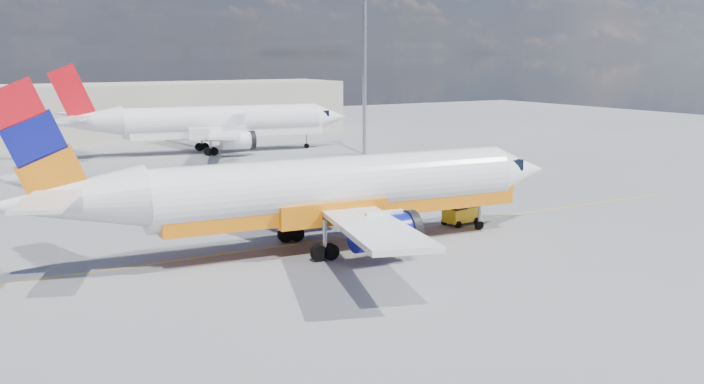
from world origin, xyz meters
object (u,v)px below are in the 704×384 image
traffic_cone (391,249)px  gse_tug (460,213)px  main_jet (322,191)px  second_jet (214,123)px

traffic_cone → gse_tug: bearing=26.3°
main_jet → gse_tug: size_ratio=13.55×
second_jet → traffic_cone: 54.63m
main_jet → gse_tug: main_jet is taller
main_jet → gse_tug: (12.17, 1.23, -2.91)m
main_jet → second_jet: bearing=80.4°
second_jet → gse_tug: 49.46m
main_jet → second_jet: main_jet is taller
second_jet → traffic_cone: bearing=-91.0°
main_jet → traffic_cone: main_jet is taller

